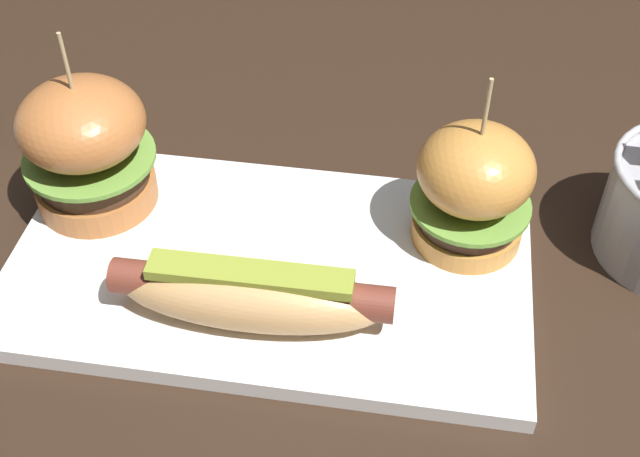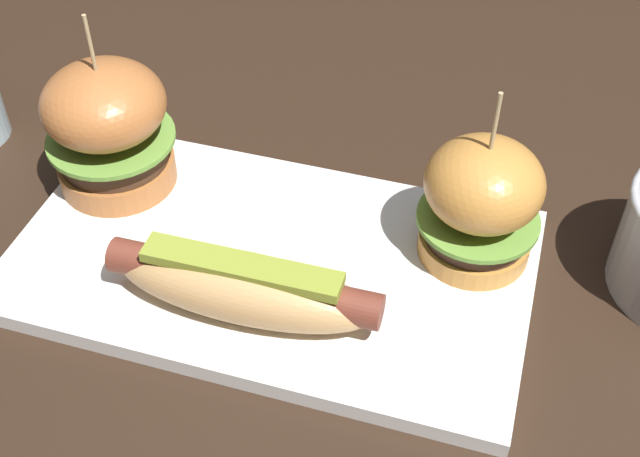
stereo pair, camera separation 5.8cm
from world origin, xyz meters
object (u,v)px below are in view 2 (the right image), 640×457
at_px(slider_right, 481,201).
at_px(hot_dog, 249,287).
at_px(platter_main, 271,263).
at_px(slider_left, 108,126).

bearing_deg(slider_right, hot_dog, -143.40).
bearing_deg(platter_main, hot_dog, -85.84).
bearing_deg(hot_dog, platter_main, 94.16).
xyz_separation_m(platter_main, slider_left, (-0.15, 0.05, 0.06)).
xyz_separation_m(hot_dog, slider_left, (-0.15, 0.10, 0.03)).
height_order(platter_main, slider_right, slider_right).
height_order(slider_left, slider_right, slider_left).
bearing_deg(hot_dog, slider_left, 146.49).
xyz_separation_m(hot_dog, slider_right, (0.14, 0.10, 0.03)).
relative_size(slider_left, slider_right, 1.06).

